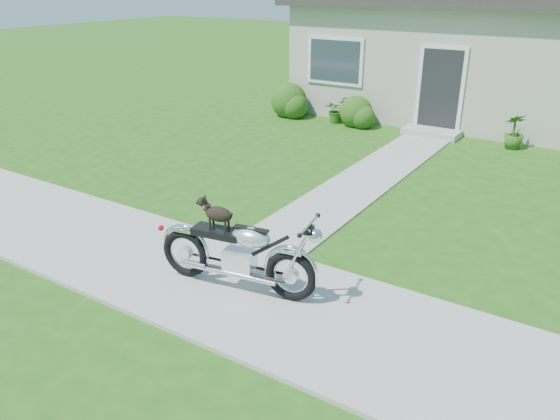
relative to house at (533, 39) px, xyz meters
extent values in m
plane|color=#235114|center=(0.00, -11.99, -2.16)|extent=(80.00, 80.00, 0.00)
cube|color=#9E9B93|center=(0.00, -11.99, -2.14)|extent=(24.00, 2.20, 0.04)
cube|color=#9E9B93|center=(-1.50, -6.99, -2.14)|extent=(1.20, 8.00, 0.03)
cube|color=beige|center=(0.00, 0.01, -0.66)|extent=(12.00, 6.00, 3.00)
cube|color=black|center=(-1.50, -3.02, -1.11)|extent=(1.00, 0.06, 2.10)
cube|color=#9E9B93|center=(-1.50, -3.37, -2.08)|extent=(1.40, 0.70, 0.16)
cube|color=#2D3847|center=(-4.50, -3.02, -0.56)|extent=(1.70, 0.05, 1.30)
sphere|color=#284F15|center=(-3.56, -3.49, -1.78)|extent=(0.88, 0.88, 0.88)
sphere|color=#284F15|center=(-5.69, -3.49, -1.72)|extent=(1.03, 1.03, 1.03)
imported|color=#2D6019|center=(-4.19, -3.44, -1.80)|extent=(0.59, 0.67, 0.71)
imported|color=#30601A|center=(0.48, -3.44, -1.75)|extent=(0.65, 0.65, 0.82)
torus|color=black|center=(-0.44, -11.90, -1.78)|extent=(0.68, 0.22, 0.67)
torus|color=black|center=(-1.92, -12.15, -1.78)|extent=(0.68, 0.22, 0.67)
cube|color=silver|center=(-1.13, -12.01, -1.73)|extent=(0.43, 0.30, 0.30)
ellipsoid|color=silver|center=(-0.96, -11.99, -1.36)|extent=(0.55, 0.37, 0.26)
cube|color=black|center=(-1.43, -12.06, -1.38)|extent=(0.68, 0.36, 0.09)
cube|color=silver|center=(-0.44, -11.90, -1.44)|extent=(0.32, 0.19, 0.03)
cube|color=silver|center=(-1.92, -12.15, -1.44)|extent=(0.32, 0.19, 0.03)
cylinder|color=silver|center=(-0.22, -11.86, -1.06)|extent=(0.13, 0.60, 0.03)
sphere|color=silver|center=(-0.14, -11.85, -1.18)|extent=(0.20, 0.20, 0.17)
cylinder|color=silver|center=(-1.11, -12.14, -1.86)|extent=(1.10, 0.24, 0.06)
ellipsoid|color=black|center=(-1.40, -12.06, -1.13)|extent=(0.39, 0.23, 0.20)
sphere|color=black|center=(-1.62, -12.10, -1.00)|extent=(0.14, 0.14, 0.12)
cylinder|color=black|center=(-1.51, -12.03, -1.26)|extent=(0.03, 0.03, 0.15)
cylinder|color=black|center=(-1.50, -12.12, -1.26)|extent=(0.03, 0.03, 0.15)
cylinder|color=black|center=(-1.30, -12.00, -1.26)|extent=(0.03, 0.03, 0.15)
cylinder|color=black|center=(-1.28, -12.08, -1.26)|extent=(0.03, 0.03, 0.15)
torus|color=#CB367C|center=(-1.57, -12.09, -1.06)|extent=(0.07, 0.11, 0.10)
camera|label=1|loc=(2.57, -16.84, 1.57)|focal=35.00mm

